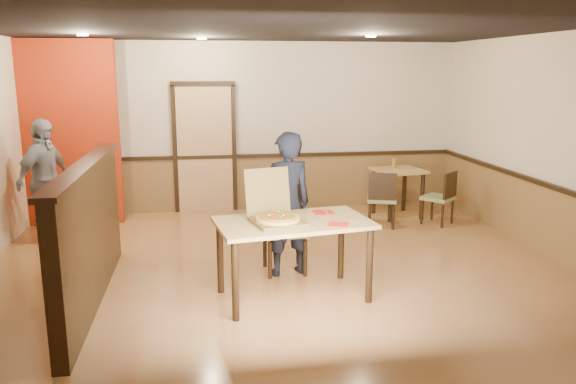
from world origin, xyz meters
name	(u,v)px	position (x,y,z in m)	size (l,w,h in m)	color
floor	(283,282)	(0.00, 0.00, 0.00)	(7.00, 7.00, 0.00)	#B67C46
ceiling	(282,24)	(0.00, 0.00, 2.80)	(7.00, 7.00, 0.00)	black
wall_back	(252,127)	(0.00, 3.50, 1.40)	(7.00, 7.00, 0.00)	beige
wainscot_back	(253,183)	(0.00, 3.47, 0.45)	(7.00, 0.04, 0.90)	brown
chair_rail_back	(253,156)	(0.00, 3.45, 0.92)	(7.00, 0.06, 0.06)	black
wainscot_right	(567,231)	(3.47, 0.00, 0.45)	(0.04, 7.00, 0.90)	brown
chair_rail_right	(570,193)	(3.45, 0.00, 0.92)	(0.06, 7.00, 0.06)	black
back_door	(205,149)	(-0.80, 3.46, 1.05)	(0.90, 0.06, 2.10)	tan
booth_partition	(90,232)	(-2.00, -0.20, 0.74)	(0.20, 3.10, 1.44)	black
red_accent_panel	(64,133)	(-2.90, 3.00, 1.40)	(1.60, 0.20, 2.78)	#A2260B
spot_a	(83,35)	(-2.30, 1.80, 2.78)	(0.14, 0.14, 0.02)	#FFE6B2
spot_b	(202,39)	(-0.80, 2.50, 2.78)	(0.14, 0.14, 0.02)	#FFE6B2
spot_c	(371,36)	(1.40, 1.50, 2.78)	(0.14, 0.14, 0.02)	#FFE6B2
main_table	(293,231)	(0.05, -0.43, 0.72)	(1.68, 1.12, 0.83)	tan
diner_chair	(283,225)	(0.07, 0.43, 0.55)	(0.51, 0.51, 1.01)	olive
side_chair_left	(382,197)	(1.81, 2.01, 0.47)	(0.54, 0.54, 0.86)	olive
side_chair_right	(442,196)	(2.77, 2.02, 0.46)	(0.58, 0.58, 0.83)	olive
side_table	(398,180)	(2.28, 2.62, 0.60)	(0.84, 0.84, 0.78)	tan
diner	(287,204)	(0.09, 0.27, 0.84)	(0.61, 0.40, 1.67)	black
passerby	(45,181)	(-3.00, 2.08, 0.85)	(1.00, 0.42, 1.70)	#919199
pizza_box	(276,216)	(-0.13, -0.46, 0.90)	(0.61, 0.68, 0.52)	brown
pizza	(278,219)	(-0.12, -0.51, 0.88)	(0.45, 0.45, 0.03)	gold
napkin_near	(338,224)	(0.47, -0.65, 0.84)	(0.25, 0.25, 0.01)	red
napkin_far	(324,212)	(0.43, -0.15, 0.84)	(0.22, 0.22, 0.01)	red
condiment	(394,163)	(2.24, 2.74, 0.85)	(0.06, 0.06, 0.15)	#976A1B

